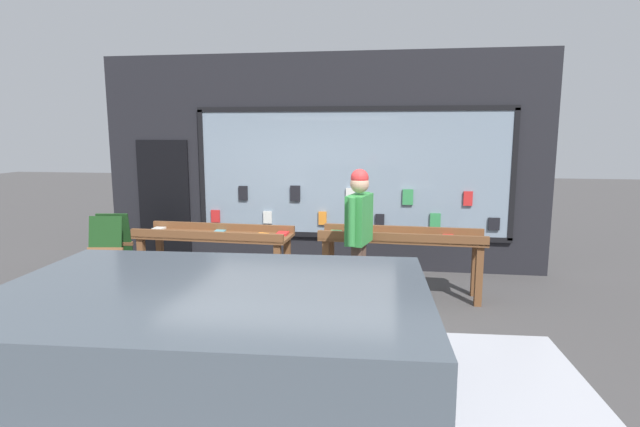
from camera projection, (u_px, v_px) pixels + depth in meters
name	position (u px, v px, depth m)	size (l,w,h in m)	color
ground_plane	(292.00, 317.00, 6.07)	(40.00, 40.00, 0.00)	#474444
shopfront_facade	(320.00, 164.00, 8.12)	(7.23, 0.29, 3.47)	black
display_table_left	(215.00, 240.00, 7.12)	(2.23, 0.78, 0.89)	brown
display_table_right	(401.00, 244.00, 6.74)	(2.22, 0.67, 0.93)	brown
person_browsing	(359.00, 227.00, 6.18)	(0.33, 0.68, 1.78)	#4C382D
small_dog	(388.00, 292.00, 6.08)	(0.31, 0.56, 0.45)	#99724C
sandwich_board_sign	(111.00, 246.00, 7.63)	(0.59, 0.68, 0.98)	#193F19
parked_car	(216.00, 404.00, 2.75)	(4.19, 2.08, 1.41)	silver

